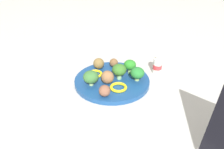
{
  "coord_description": "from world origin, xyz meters",
  "views": [
    {
      "loc": [
        -0.46,
        -0.56,
        0.47
      ],
      "look_at": [
        0.0,
        0.0,
        0.04
      ],
      "focal_mm": 36.83,
      "sensor_mm": 36.0,
      "label": 1
    }
  ],
  "objects_px": {
    "broccoli_floret_near_rim": "(137,73)",
    "knife": "(47,108)",
    "plate": "(112,81)",
    "broccoli_floret_front_right": "(119,70)",
    "meatball_front_right": "(99,63)",
    "fork": "(42,103)",
    "meatball_back_right": "(105,91)",
    "yogurt_bottle": "(157,65)",
    "broccoli_floret_far_rim": "(91,77)",
    "meatball_front_left": "(107,77)",
    "pepper_ring_mid_right": "(118,87)",
    "meatball_center": "(114,63)",
    "napkin": "(42,108)",
    "pepper_ring_mid_left": "(95,74)",
    "broccoli_floret_mid_right": "(130,65)"
  },
  "relations": [
    {
      "from": "meatball_center",
      "to": "pepper_ring_mid_right",
      "type": "height_order",
      "value": "meatball_center"
    },
    {
      "from": "meatball_front_right",
      "to": "pepper_ring_mid_right",
      "type": "distance_m",
      "value": 0.17
    },
    {
      "from": "napkin",
      "to": "yogurt_bottle",
      "type": "xyz_separation_m",
      "value": [
        0.46,
        -0.08,
        0.03
      ]
    },
    {
      "from": "plate",
      "to": "broccoli_floret_front_right",
      "type": "xyz_separation_m",
      "value": [
        0.02,
        -0.01,
        0.04
      ]
    },
    {
      "from": "broccoli_floret_near_rim",
      "to": "meatball_center",
      "type": "distance_m",
      "value": 0.14
    },
    {
      "from": "broccoli_floret_mid_right",
      "to": "broccoli_floret_near_rim",
      "type": "bearing_deg",
      "value": -104.94
    },
    {
      "from": "broccoli_floret_near_rim",
      "to": "broccoli_floret_front_right",
      "type": "distance_m",
      "value": 0.07
    },
    {
      "from": "meatball_center",
      "to": "knife",
      "type": "relative_size",
      "value": 0.24
    },
    {
      "from": "broccoli_floret_far_rim",
      "to": "meatball_back_right",
      "type": "height_order",
      "value": "broccoli_floret_far_rim"
    },
    {
      "from": "meatball_front_left",
      "to": "meatball_back_right",
      "type": "bearing_deg",
      "value": -134.96
    },
    {
      "from": "plate",
      "to": "meatball_front_left",
      "type": "relative_size",
      "value": 5.91
    },
    {
      "from": "broccoli_floret_mid_right",
      "to": "pepper_ring_mid_right",
      "type": "distance_m",
      "value": 0.12
    },
    {
      "from": "napkin",
      "to": "knife",
      "type": "height_order",
      "value": "knife"
    },
    {
      "from": "meatball_front_left",
      "to": "plate",
      "type": "bearing_deg",
      "value": 16.92
    },
    {
      "from": "broccoli_floret_front_right",
      "to": "broccoli_floret_far_rim",
      "type": "bearing_deg",
      "value": 163.53
    },
    {
      "from": "broccoli_floret_front_right",
      "to": "meatball_center",
      "type": "xyz_separation_m",
      "value": [
        0.05,
        0.09,
        -0.02
      ]
    },
    {
      "from": "broccoli_floret_mid_right",
      "to": "meatball_back_right",
      "type": "distance_m",
      "value": 0.18
    },
    {
      "from": "meatball_front_right",
      "to": "yogurt_bottle",
      "type": "distance_m",
      "value": 0.23
    },
    {
      "from": "knife",
      "to": "yogurt_bottle",
      "type": "xyz_separation_m",
      "value": [
        0.45,
        -0.06,
        0.03
      ]
    },
    {
      "from": "pepper_ring_mid_right",
      "to": "broccoli_floret_front_right",
      "type": "bearing_deg",
      "value": 47.09
    },
    {
      "from": "knife",
      "to": "fork",
      "type": "bearing_deg",
      "value": 90.88
    },
    {
      "from": "fork",
      "to": "yogurt_bottle",
      "type": "xyz_separation_m",
      "value": [
        0.45,
        -0.1,
        0.03
      ]
    },
    {
      "from": "broccoli_floret_far_rim",
      "to": "meatball_front_right",
      "type": "relative_size",
      "value": 1.27
    },
    {
      "from": "plate",
      "to": "broccoli_floret_far_rim",
      "type": "distance_m",
      "value": 0.09
    },
    {
      "from": "pepper_ring_mid_right",
      "to": "yogurt_bottle",
      "type": "relative_size",
      "value": 0.82
    },
    {
      "from": "knife",
      "to": "meatball_front_right",
      "type": "bearing_deg",
      "value": 18.97
    },
    {
      "from": "plate",
      "to": "knife",
      "type": "bearing_deg",
      "value": 178.93
    },
    {
      "from": "pepper_ring_mid_left",
      "to": "fork",
      "type": "relative_size",
      "value": 0.49
    },
    {
      "from": "plate",
      "to": "yogurt_bottle",
      "type": "xyz_separation_m",
      "value": [
        0.19,
        -0.06,
        0.03
      ]
    },
    {
      "from": "broccoli_floret_near_rim",
      "to": "knife",
      "type": "bearing_deg",
      "value": 168.07
    },
    {
      "from": "meatball_back_right",
      "to": "meatball_front_left",
      "type": "height_order",
      "value": "meatball_front_left"
    },
    {
      "from": "meatball_front_right",
      "to": "yogurt_bottle",
      "type": "relative_size",
      "value": 0.59
    },
    {
      "from": "broccoli_floret_mid_right",
      "to": "broccoli_floret_front_right",
      "type": "distance_m",
      "value": 0.06
    },
    {
      "from": "plate",
      "to": "broccoli_floret_front_right",
      "type": "distance_m",
      "value": 0.05
    },
    {
      "from": "meatball_center",
      "to": "broccoli_floret_near_rim",
      "type": "bearing_deg",
      "value": -90.81
    },
    {
      "from": "knife",
      "to": "yogurt_bottle",
      "type": "bearing_deg",
      "value": -7.87
    },
    {
      "from": "fork",
      "to": "broccoli_floret_mid_right",
      "type": "bearing_deg",
      "value": -8.16
    },
    {
      "from": "meatball_back_right",
      "to": "meatball_front_left",
      "type": "xyz_separation_m",
      "value": [
        0.06,
        0.06,
        0.0
      ]
    },
    {
      "from": "fork",
      "to": "meatball_front_right",
      "type": "bearing_deg",
      "value": 12.03
    },
    {
      "from": "meatball_back_right",
      "to": "yogurt_bottle",
      "type": "xyz_separation_m",
      "value": [
        0.27,
        0.01,
        -0.0
      ]
    },
    {
      "from": "meatball_front_right",
      "to": "fork",
      "type": "distance_m",
      "value": 0.28
    },
    {
      "from": "fork",
      "to": "pepper_ring_mid_right",
      "type": "bearing_deg",
      "value": -23.31
    },
    {
      "from": "broccoli_floret_near_rim",
      "to": "yogurt_bottle",
      "type": "height_order",
      "value": "yogurt_bottle"
    },
    {
      "from": "napkin",
      "to": "fork",
      "type": "relative_size",
      "value": 1.41
    },
    {
      "from": "meatball_center",
      "to": "napkin",
      "type": "distance_m",
      "value": 0.34
    },
    {
      "from": "meatball_front_right",
      "to": "pepper_ring_mid_left",
      "type": "relative_size",
      "value": 0.75
    },
    {
      "from": "plate",
      "to": "meatball_center",
      "type": "relative_size",
      "value": 8.07
    },
    {
      "from": "broccoli_floret_near_rim",
      "to": "fork",
      "type": "height_order",
      "value": "broccoli_floret_near_rim"
    },
    {
      "from": "broccoli_floret_near_rim",
      "to": "meatball_back_right",
      "type": "height_order",
      "value": "broccoli_floret_near_rim"
    },
    {
      "from": "meatball_front_left",
      "to": "meatball_center",
      "type": "bearing_deg",
      "value": 39.8
    }
  ]
}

